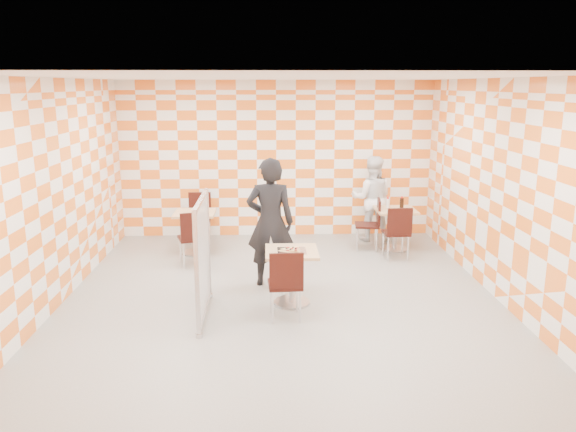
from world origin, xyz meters
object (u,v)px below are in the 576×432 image
(main_table, at_px, (292,268))
(chair_second_side, at_px, (372,220))
(sport_bottle, at_px, (388,203))
(empty_table, at_px, (195,225))
(man_dark, at_px, (270,222))
(man_white, at_px, (372,199))
(chair_empty_far, at_px, (200,213))
(chair_main_front, at_px, (286,280))
(partition, at_px, (203,257))
(soda_bottle, at_px, (402,203))
(chair_empty_near, at_px, (193,234))
(chair_second_front, at_px, (398,229))
(second_table, at_px, (395,222))

(main_table, xyz_separation_m, chair_second_side, (1.56, 2.51, 0.04))
(chair_second_side, distance_m, sport_bottle, 0.42)
(empty_table, xyz_separation_m, man_dark, (1.31, -1.62, 0.44))
(main_table, distance_m, man_white, 3.59)
(main_table, distance_m, sport_bottle, 3.22)
(chair_empty_far, bearing_deg, main_table, -63.49)
(empty_table, relative_size, man_white, 0.46)
(chair_main_front, xyz_separation_m, chair_second_side, (1.66, 3.10, 0.00))
(sport_bottle, bearing_deg, partition, -134.90)
(chair_main_front, relative_size, man_white, 0.57)
(sport_bottle, height_order, soda_bottle, soda_bottle)
(chair_empty_near, relative_size, soda_bottle, 4.02)
(chair_main_front, relative_size, chair_empty_far, 1.00)
(chair_second_front, relative_size, chair_empty_far, 1.00)
(main_table, xyz_separation_m, empty_table, (-1.58, 2.39, 0.00))
(empty_table, xyz_separation_m, chair_empty_near, (0.05, -0.72, 0.04))
(chair_second_front, bearing_deg, chair_empty_near, -176.52)
(chair_empty_near, distance_m, chair_empty_far, 1.53)
(second_table, distance_m, chair_empty_near, 3.60)
(partition, relative_size, sport_bottle, 7.75)
(man_white, bearing_deg, soda_bottle, 129.86)
(empty_table, bearing_deg, chair_empty_near, -86.09)
(chair_second_side, bearing_deg, man_dark, -136.58)
(second_table, height_order, chair_second_front, chair_second_front)
(soda_bottle, bearing_deg, partition, -138.23)
(man_white, bearing_deg, main_table, 71.34)
(chair_second_front, xyz_separation_m, chair_empty_near, (-3.41, -0.21, 0.00))
(chair_main_front, xyz_separation_m, chair_second_front, (1.97, 2.46, 0.00))
(empty_table, height_order, man_dark, man_dark)
(empty_table, xyz_separation_m, chair_empty_far, (-0.01, 0.81, 0.04))
(chair_second_front, distance_m, man_dark, 2.45)
(chair_main_front, bearing_deg, second_table, 56.07)
(chair_second_front, relative_size, man_dark, 0.49)
(empty_table, distance_m, chair_second_side, 3.15)
(chair_second_front, xyz_separation_m, chair_second_side, (-0.31, 0.64, 0.00))
(chair_empty_near, xyz_separation_m, sport_bottle, (3.38, 0.95, 0.29))
(man_white, distance_m, soda_bottle, 0.80)
(second_table, bearing_deg, partition, -137.28)
(main_table, height_order, chair_second_side, chair_second_side)
(sport_bottle, bearing_deg, chair_empty_far, 170.32)
(chair_second_front, relative_size, chair_empty_near, 1.00)
(man_white, height_order, soda_bottle, man_white)
(empty_table, bearing_deg, man_dark, -51.14)
(empty_table, bearing_deg, chair_main_front, -63.50)
(chair_main_front, distance_m, chair_second_side, 3.52)
(second_table, bearing_deg, man_white, 114.39)
(main_table, bearing_deg, man_white, 62.31)
(main_table, relative_size, chair_second_front, 0.81)
(chair_second_side, bearing_deg, main_table, -121.87)
(chair_empty_near, relative_size, sport_bottle, 4.62)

